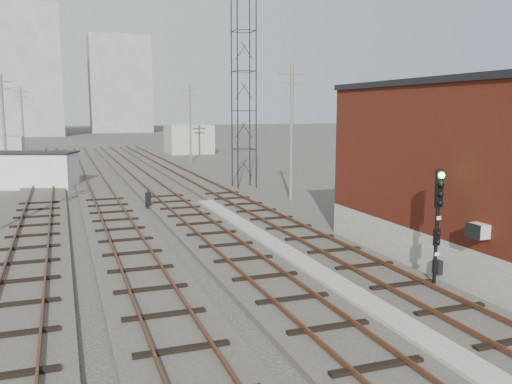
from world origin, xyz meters
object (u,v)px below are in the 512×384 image
switch_stand (148,200)px  site_trailer (32,170)px  signal_mast (438,219)px  car_silver (19,171)px  car_grey (22,170)px

switch_stand → site_trailer: size_ratio=0.17×
signal_mast → car_silver: 40.09m
switch_stand → car_silver: bearing=101.1°
car_silver → car_grey: size_ratio=0.90×
signal_mast → car_grey: size_ratio=0.84×
site_trailer → car_silver: (-1.35, 6.17, -0.71)m
site_trailer → car_silver: 6.35m
switch_stand → car_grey: (-8.31, 19.30, 0.14)m
site_trailer → switch_stand: bearing=-39.8°
signal_mast → site_trailer: size_ratio=0.56×
switch_stand → car_grey: 21.01m
car_silver → site_trailer: bearing=-169.8°
site_trailer → car_silver: bearing=122.2°
signal_mast → car_silver: size_ratio=0.94×
signal_mast → car_grey: bearing=111.8°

